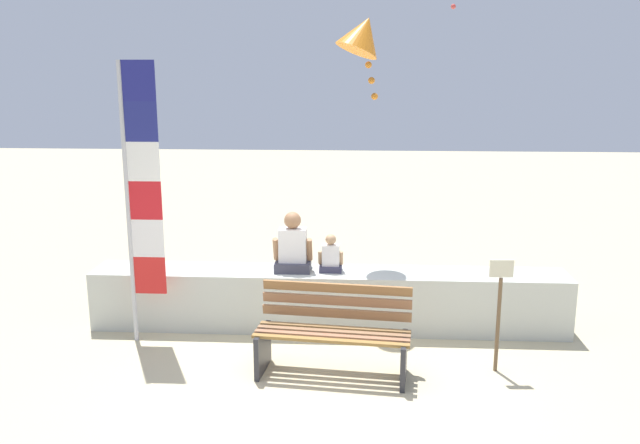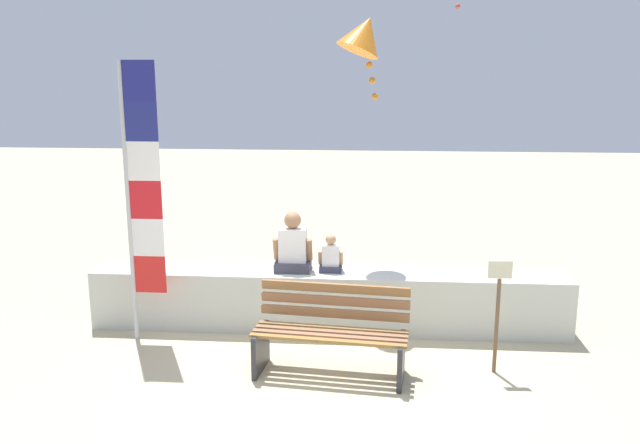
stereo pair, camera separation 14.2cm
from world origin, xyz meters
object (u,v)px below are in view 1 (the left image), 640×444
person_child (331,257)px  kite_orange (363,35)px  park_bench (333,334)px  sign_post (499,306)px  flag_banner (139,190)px  person_adult (293,248)px

person_child → kite_orange: size_ratio=0.43×
park_bench → sign_post: size_ratio=1.35×
flag_banner → sign_post: (3.85, -0.57, -1.05)m
park_bench → person_adult: bearing=113.3°
kite_orange → sign_post: kite_orange is taller
person_child → flag_banner: bearing=-165.7°
park_bench → sign_post: sign_post is taller
flag_banner → kite_orange: 3.21m
person_adult → flag_banner: bearing=-162.1°
park_bench → kite_orange: (0.27, 1.91, 3.04)m
person_adult → park_bench: bearing=-66.7°
person_adult → sign_post: 2.48m
person_child → flag_banner: 2.33m
flag_banner → kite_orange: size_ratio=2.97×
person_adult → sign_post: (2.21, -1.10, -0.27)m
person_adult → kite_orange: kite_orange is taller
park_bench → kite_orange: 3.60m
park_bench → person_child: 1.32m
sign_post → person_child: bearing=147.9°
person_adult → sign_post: size_ratio=0.60×
person_adult → flag_banner: size_ratio=0.23×
flag_banner → person_adult: bearing=17.9°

